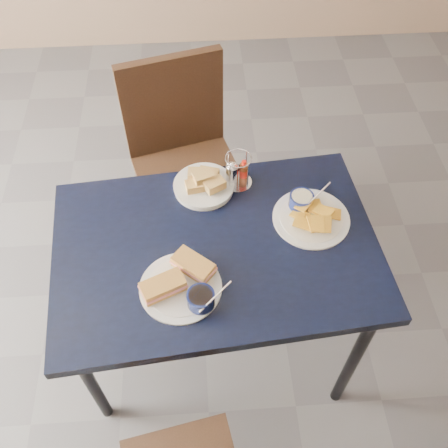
{
  "coord_description": "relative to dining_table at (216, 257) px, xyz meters",
  "views": [
    {
      "loc": [
        0.02,
        -0.99,
        2.17
      ],
      "look_at": [
        0.09,
        0.06,
        0.82
      ],
      "focal_mm": 40.0,
      "sensor_mm": 36.0,
      "label": 1
    }
  ],
  "objects": [
    {
      "name": "chair_far",
      "position": [
        -0.1,
        0.7,
        -0.12
      ],
      "size": [
        0.56,
        0.55,
        0.98
      ],
      "color": "black",
      "rests_on": "ground"
    },
    {
      "name": "bread_basket",
      "position": [
        -0.03,
        0.27,
        0.1
      ],
      "size": [
        0.23,
        0.23,
        0.08
      ],
      "color": "white",
      "rests_on": "dining_table"
    },
    {
      "name": "sandwich_plate",
      "position": [
        -0.12,
        -0.16,
        0.1
      ],
      "size": [
        0.3,
        0.28,
        0.12
      ],
      "color": "white",
      "rests_on": "dining_table"
    },
    {
      "name": "condiment_caddy",
      "position": [
        0.1,
        0.29,
        0.13
      ],
      "size": [
        0.11,
        0.11,
        0.14
      ],
      "color": "silver",
      "rests_on": "dining_table"
    },
    {
      "name": "plantain_plate",
      "position": [
        0.34,
        0.11,
        0.09
      ],
      "size": [
        0.28,
        0.28,
        0.12
      ],
      "color": "white",
      "rests_on": "dining_table"
    },
    {
      "name": "dining_table",
      "position": [
        0.0,
        0.0,
        0.0
      ],
      "size": [
        1.2,
        0.86,
        0.75
      ],
      "color": "black",
      "rests_on": "ground"
    },
    {
      "name": "ground",
      "position": [
        -0.06,
        -0.02,
        -0.68
      ],
      "size": [
        6.0,
        6.0,
        0.0
      ],
      "primitive_type": "plane",
      "color": "#535358",
      "rests_on": "ground"
    }
  ]
}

